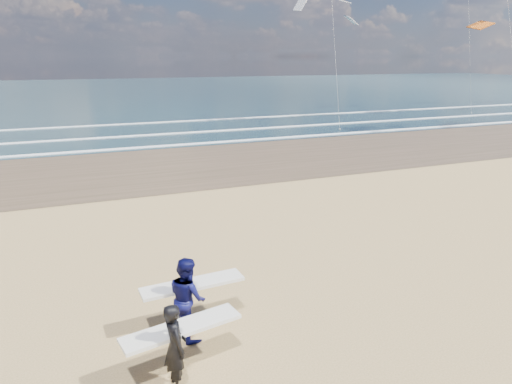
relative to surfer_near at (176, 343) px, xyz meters
name	(u,v)px	position (x,y,z in m)	size (l,w,h in m)	color
wet_sand_strip	(409,143)	(19.65, 17.66, -0.82)	(220.00, 12.00, 0.01)	#4B3E28
ocean	(201,90)	(19.65, 71.66, -0.82)	(220.00, 100.00, 0.02)	#1B333B
foam_breakers	(332,123)	(19.65, 27.76, -0.78)	(220.00, 11.70, 0.05)	white
surfer_near	(176,343)	(0.00, 0.00, 0.00)	(2.26, 1.13, 1.62)	black
surfer_far	(188,297)	(0.54, 1.40, 0.06)	(2.23, 1.17, 1.76)	#0C0D43
kite_0	(511,34)	(27.43, 17.60, 6.27)	(6.91, 4.86, 12.08)	slate
kite_1	(334,44)	(19.02, 26.91, 5.76)	(5.90, 4.75, 11.90)	slate
kite_5	(469,26)	(37.36, 31.16, 7.76)	(5.39, 4.69, 16.15)	slate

